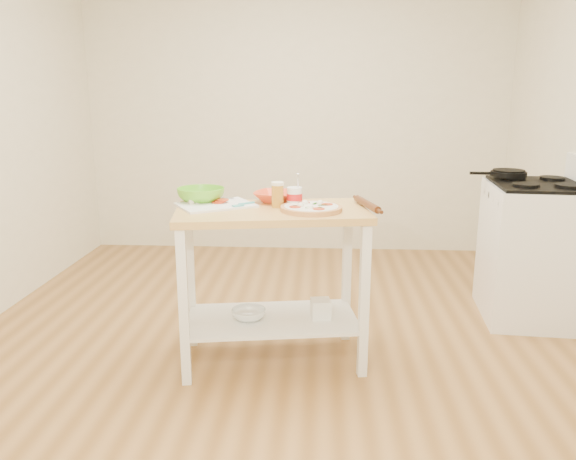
# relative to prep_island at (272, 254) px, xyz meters

# --- Properties ---
(room_shell) EXTENTS (4.04, 4.54, 2.74)m
(room_shell) POSITION_rel_prep_island_xyz_m (0.02, 0.18, 0.71)
(room_shell) COLOR #A6743D
(room_shell) RESTS_ON ground
(prep_island) EXTENTS (1.12, 0.72, 0.90)m
(prep_island) POSITION_rel_prep_island_xyz_m (0.00, 0.00, 0.00)
(prep_island) COLOR tan
(prep_island) RESTS_ON ground
(gas_stove) EXTENTS (0.66, 0.75, 1.11)m
(gas_stove) POSITION_rel_prep_island_xyz_m (1.71, 0.75, -0.17)
(gas_stove) COLOR white
(gas_stove) RESTS_ON ground
(skillet) EXTENTS (0.38, 0.24, 0.03)m
(skillet) POSITION_rel_prep_island_xyz_m (1.56, 0.94, 0.33)
(skillet) COLOR black
(skillet) RESTS_ON gas_stove
(pizza) EXTENTS (0.33, 0.33, 0.05)m
(pizza) POSITION_rel_prep_island_xyz_m (0.22, -0.03, 0.27)
(pizza) COLOR tan
(pizza) RESTS_ON prep_island
(cutting_board) EXTENTS (0.50, 0.46, 0.04)m
(cutting_board) POSITION_rel_prep_island_xyz_m (-0.33, 0.06, 0.27)
(cutting_board) COLOR white
(cutting_board) RESTS_ON prep_island
(spatula) EXTENTS (0.12, 0.13, 0.01)m
(spatula) POSITION_rel_prep_island_xyz_m (-0.17, 0.04, 0.27)
(spatula) COLOR teal
(spatula) RESTS_ON cutting_board
(knife) EXTENTS (0.27, 0.05, 0.01)m
(knife) POSITION_rel_prep_island_xyz_m (-0.42, 0.25, 0.28)
(knife) COLOR silver
(knife) RESTS_ON cutting_board
(orange_bowl) EXTENTS (0.31, 0.31, 0.06)m
(orange_bowl) POSITION_rel_prep_island_xyz_m (0.01, 0.21, 0.29)
(orange_bowl) COLOR #EA4925
(orange_bowl) RESTS_ON prep_island
(green_bowl) EXTENTS (0.29, 0.29, 0.09)m
(green_bowl) POSITION_rel_prep_island_xyz_m (-0.43, 0.16, 0.30)
(green_bowl) COLOR #61BC24
(green_bowl) RESTS_ON prep_island
(beer_pint) EXTENTS (0.07, 0.07, 0.14)m
(beer_pint) POSITION_rel_prep_island_xyz_m (0.03, 0.05, 0.33)
(beer_pint) COLOR #BC7E24
(beer_pint) RESTS_ON prep_island
(yogurt_tub) EXTENTS (0.09, 0.09, 0.19)m
(yogurt_tub) POSITION_rel_prep_island_xyz_m (0.12, 0.09, 0.31)
(yogurt_tub) COLOR white
(yogurt_tub) RESTS_ON prep_island
(rolling_pin) EXTENTS (0.13, 0.34, 0.04)m
(rolling_pin) POSITION_rel_prep_island_xyz_m (0.53, 0.06, 0.28)
(rolling_pin) COLOR #532913
(rolling_pin) RESTS_ON prep_island
(shelf_glass_bowl) EXTENTS (0.21, 0.21, 0.06)m
(shelf_glass_bowl) POSITION_rel_prep_island_xyz_m (-0.13, -0.03, -0.35)
(shelf_glass_bowl) COLOR silver
(shelf_glass_bowl) RESTS_ON prep_island
(shelf_bin) EXTENTS (0.12, 0.12, 0.11)m
(shelf_bin) POSITION_rel_prep_island_xyz_m (0.28, 0.02, -0.33)
(shelf_bin) COLOR white
(shelf_bin) RESTS_ON prep_island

